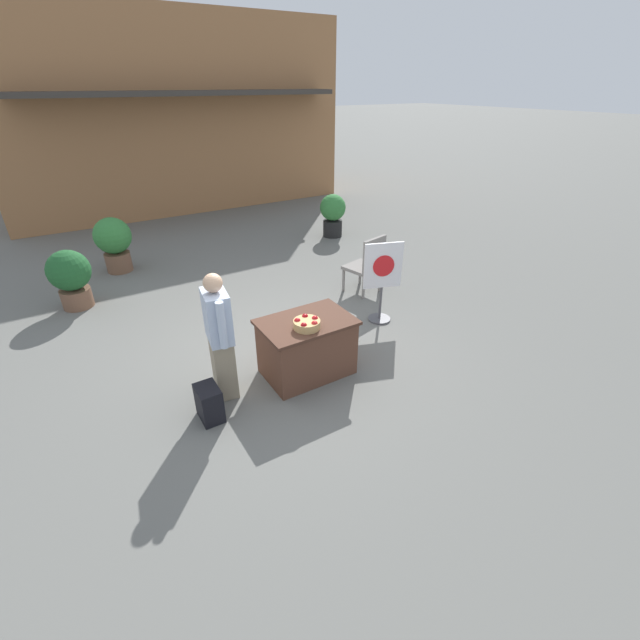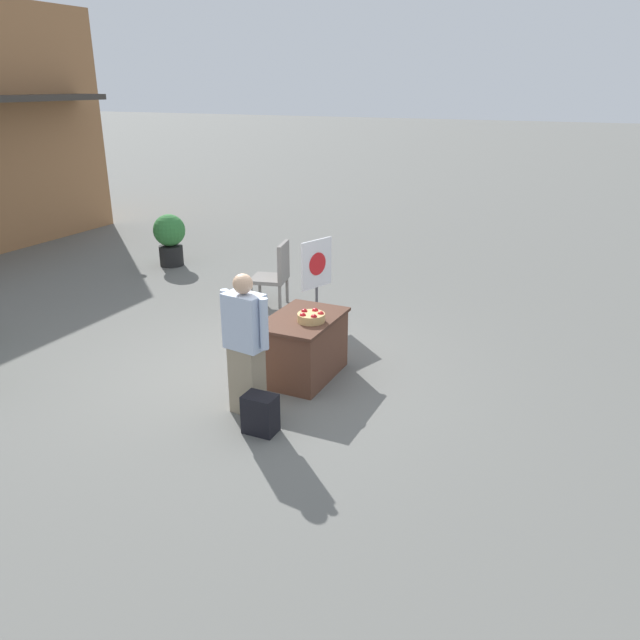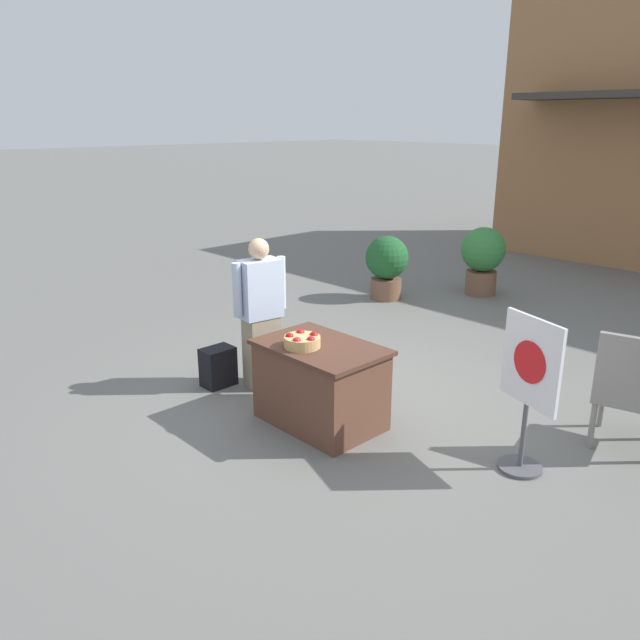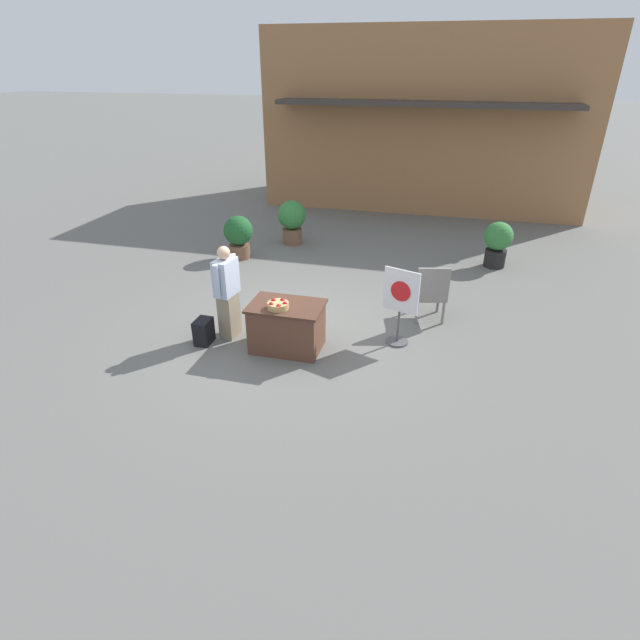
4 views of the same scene
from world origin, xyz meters
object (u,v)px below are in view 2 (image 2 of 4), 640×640
Objects in this scene: display_table at (303,347)px; apple_basket at (311,317)px; poster_board at (317,278)px; person_visitor at (246,344)px; patio_chair at (276,272)px; potted_plant_near_right at (170,237)px; backpack at (260,414)px.

apple_basket is (-0.08, -0.15, 0.44)m from display_table.
apple_basket is 0.25× the size of poster_board.
person_visitor is 1.50× the size of patio_chair.
patio_chair is at bearing -112.54° from potted_plant_near_right.
potted_plant_near_right is at bearing 53.15° from person_visitor.
potted_plant_near_right is at bearing -36.10° from patio_chair.
backpack is at bearing 102.69° from patio_chair.
display_table is at bearing 62.73° from apple_basket.
backpack is (-1.38, -0.19, -0.18)m from display_table.
patio_chair is (3.21, 1.40, -0.23)m from person_visitor.
display_table is 1.85m from poster_board.
patio_chair is 1.04× the size of potted_plant_near_right.
potted_plant_near_right is at bearing 53.49° from display_table.
person_visitor reaches higher than poster_board.
person_visitor is 1.23× the size of poster_board.
display_table is 1.10× the size of patio_chair.
potted_plant_near_right reaches higher than display_table.
patio_chair is (2.15, 1.55, 0.19)m from display_table.
display_table is 5.76m from potted_plant_near_right.
person_visitor is 0.76m from backpack.
backpack is 0.40× the size of patio_chair.
apple_basket is at bearing 113.85° from patio_chair.
patio_chair reaches higher than backpack.
patio_chair reaches higher than potted_plant_near_right.
poster_board is at bearing 19.87° from display_table.
person_visitor is 2.81m from poster_board.
display_table is at bearing 0.00° from person_visitor.
apple_basket is at bearing -47.65° from poster_board.
patio_chair is at bearing 173.93° from poster_board.
person_visitor reaches higher than apple_basket.
apple_basket is at bearing -126.24° from potted_plant_near_right.
potted_plant_near_right is (3.50, 4.78, -0.26)m from apple_basket.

